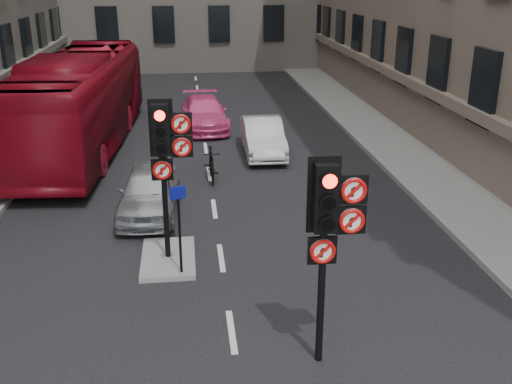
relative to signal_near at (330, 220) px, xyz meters
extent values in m
cube|color=gray|center=(5.71, 11.01, -2.50)|extent=(3.00, 50.00, 0.16)
cube|color=gray|center=(-2.69, 4.01, -2.52)|extent=(1.20, 2.00, 0.12)
cylinder|color=black|center=(-0.09, 0.01, -1.38)|extent=(0.12, 0.12, 2.40)
cube|color=black|center=(-0.09, 0.01, 0.37)|extent=(0.36, 0.28, 1.10)
cube|color=black|center=(-0.09, 0.14, 0.37)|extent=(0.52, 0.03, 1.25)
cylinder|color=#FF1407|center=(-0.09, -0.24, 0.72)|extent=(0.22, 0.01, 0.22)
cylinder|color=black|center=(-0.09, -0.24, 0.37)|extent=(0.22, 0.01, 0.22)
cylinder|color=black|center=(-0.09, -0.24, 0.02)|extent=(0.22, 0.01, 0.22)
cube|color=black|center=(0.33, -0.01, 0.49)|extent=(0.47, 0.05, 0.47)
cylinder|color=white|center=(0.33, -0.05, 0.49)|extent=(0.41, 0.02, 0.41)
torus|color=#BF0C0A|center=(0.33, -0.07, 0.49)|extent=(0.41, 0.06, 0.41)
cube|color=#BF0C0A|center=(0.33, -0.07, 0.49)|extent=(0.25, 0.01, 0.25)
cube|color=black|center=(0.33, -0.01, -0.01)|extent=(0.47, 0.05, 0.47)
cylinder|color=white|center=(0.33, -0.05, -0.01)|extent=(0.41, 0.02, 0.41)
torus|color=#BF0C0A|center=(0.33, -0.07, -0.01)|extent=(0.41, 0.06, 0.41)
cube|color=#BF0C0A|center=(0.33, -0.07, -0.01)|extent=(0.25, 0.01, 0.25)
cube|color=black|center=(-0.11, -0.01, -0.51)|extent=(0.47, 0.05, 0.47)
cylinder|color=white|center=(-0.11, -0.05, -0.51)|extent=(0.41, 0.02, 0.41)
torus|color=#BF0C0A|center=(-0.11, -0.07, -0.51)|extent=(0.41, 0.06, 0.41)
cube|color=#BF0C0A|center=(-0.11, -0.07, -0.51)|extent=(0.25, 0.01, 0.25)
cylinder|color=black|center=(-2.69, 4.01, -1.26)|extent=(0.12, 0.12, 2.40)
cube|color=black|center=(-2.69, 4.01, 0.49)|extent=(0.36, 0.28, 1.10)
cube|color=black|center=(-2.69, 4.14, 0.49)|extent=(0.52, 0.03, 1.25)
cylinder|color=#FF1407|center=(-2.69, 3.76, 0.84)|extent=(0.22, 0.02, 0.22)
cylinder|color=black|center=(-2.69, 3.76, 0.49)|extent=(0.22, 0.02, 0.22)
cylinder|color=black|center=(-2.69, 3.76, 0.14)|extent=(0.22, 0.02, 0.22)
cube|color=black|center=(-2.27, 3.99, 0.61)|extent=(0.47, 0.05, 0.47)
cylinder|color=white|center=(-2.27, 3.95, 0.61)|extent=(0.41, 0.02, 0.41)
torus|color=#BF0C0A|center=(-2.27, 3.93, 0.61)|extent=(0.41, 0.06, 0.41)
cube|color=#BF0C0A|center=(-2.27, 3.93, 0.61)|extent=(0.25, 0.02, 0.25)
cube|color=black|center=(-2.27, 3.99, 0.11)|extent=(0.47, 0.05, 0.47)
cylinder|color=white|center=(-2.27, 3.95, 0.11)|extent=(0.41, 0.02, 0.41)
torus|color=#BF0C0A|center=(-2.27, 3.93, 0.11)|extent=(0.41, 0.06, 0.41)
cube|color=#BF0C0A|center=(-2.27, 3.93, 0.11)|extent=(0.25, 0.02, 0.25)
cube|color=black|center=(-2.71, 3.99, -0.39)|extent=(0.47, 0.05, 0.47)
cylinder|color=white|center=(-2.71, 3.95, -0.39)|extent=(0.41, 0.02, 0.41)
torus|color=#BF0C0A|center=(-2.71, 3.93, -0.39)|extent=(0.41, 0.06, 0.41)
cube|color=#BF0C0A|center=(-2.71, 3.93, -0.39)|extent=(0.25, 0.02, 0.25)
imported|color=#A8ACB0|center=(-3.22, 6.94, -1.95)|extent=(1.74, 3.83, 1.27)
imported|color=silver|center=(0.52, 12.04, -1.95)|extent=(1.39, 3.85, 1.26)
imported|color=#EF4691|center=(-1.40, 16.00, -1.96)|extent=(1.98, 4.41, 1.25)
imported|color=maroon|center=(-5.99, 13.56, -0.87)|extent=(3.70, 12.49, 3.43)
imported|color=black|center=(-1.43, 9.46, -2.08)|extent=(0.51, 1.69, 1.01)
imported|color=black|center=(-2.85, 7.51, -1.82)|extent=(0.62, 0.46, 1.53)
cylinder|color=black|center=(-2.39, 3.21, -1.50)|extent=(0.06, 0.06, 1.93)
cube|color=navy|center=(-2.39, 3.16, -0.63)|extent=(0.33, 0.15, 0.27)
camera|label=1|loc=(-2.15, -8.33, 3.66)|focal=42.00mm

